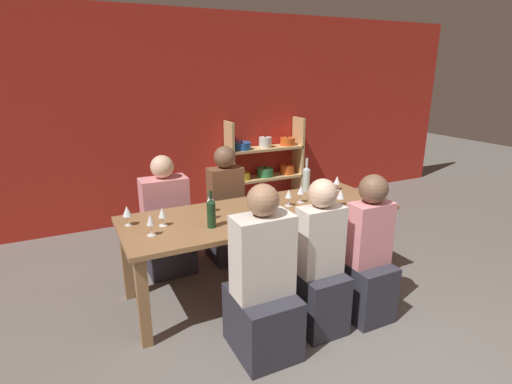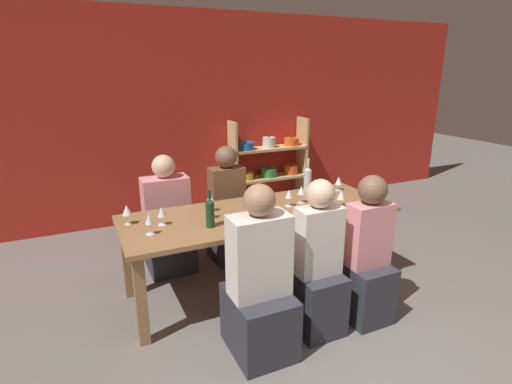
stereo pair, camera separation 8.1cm
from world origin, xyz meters
name	(u,v)px [view 2 (the right image)]	position (x,y,z in m)	size (l,w,h in m)	color
wall_back_red	(200,117)	(0.00, 3.83, 1.35)	(8.80, 0.06, 2.70)	red
shelf_unit	(268,170)	(0.94, 3.63, 0.56)	(1.15, 0.30, 1.29)	tan
dining_table	(261,220)	(-0.15, 1.61, 0.67)	(2.43, 0.89, 0.76)	olive
wine_bottle_green	(210,212)	(-0.67, 1.45, 0.88)	(0.07, 0.07, 0.30)	#19381E
wine_bottle_dark	(308,178)	(0.55, 1.96, 0.90)	(0.08, 0.08, 0.34)	#B2C6C1
wine_glass_red_a	(210,205)	(-0.62, 1.63, 0.88)	(0.06, 0.06, 0.17)	white
wine_glass_empty_a	(149,220)	(-1.14, 1.50, 0.88)	(0.07, 0.07, 0.17)	white
wine_glass_empty_b	(127,210)	(-1.27, 1.78, 0.88)	(0.08, 0.08, 0.17)	white
wine_glass_white_a	(301,191)	(0.30, 1.66, 0.88)	(0.07, 0.07, 0.16)	white
wine_glass_empty_c	(329,204)	(0.33, 1.26, 0.87)	(0.07, 0.07, 0.15)	white
wine_glass_red_b	(341,195)	(0.58, 1.43, 0.86)	(0.07, 0.07, 0.15)	white
wine_glass_empty_d	(289,194)	(0.14, 1.62, 0.87)	(0.07, 0.07, 0.16)	white
wine_glass_red_c	(162,212)	(-1.02, 1.65, 0.87)	(0.07, 0.07, 0.16)	white
wine_glass_red_d	(339,181)	(0.86, 1.84, 0.86)	(0.07, 0.07, 0.15)	white
wine_glass_white_b	(210,198)	(-0.56, 1.79, 0.88)	(0.07, 0.07, 0.17)	white
person_near_a	(366,265)	(0.42, 0.84, 0.47)	(0.34, 0.43, 1.21)	#2D2D38
person_far_a	(168,228)	(-0.82, 2.39, 0.43)	(0.45, 0.57, 1.18)	#2D2D38
person_near_b	(259,293)	(-0.54, 0.83, 0.46)	(0.41, 0.52, 1.26)	#2D2D38
person_far_b	(227,217)	(-0.20, 2.32, 0.47)	(0.35, 0.44, 1.23)	#2D2D38
person_near_c	(317,275)	(-0.03, 0.87, 0.47)	(0.34, 0.43, 1.22)	#2D2D38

